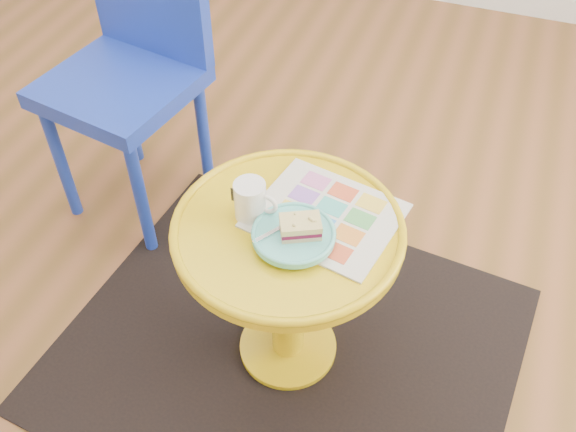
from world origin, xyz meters
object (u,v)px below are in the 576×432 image
(newspaper, at_px, (325,215))
(plate, at_px, (294,235))
(side_table, at_px, (288,267))
(mug, at_px, (251,200))
(chair, at_px, (132,57))

(newspaper, height_order, plate, plate)
(side_table, xyz_separation_m, plate, (0.03, -0.04, 0.17))
(mug, bearing_deg, chair, 145.20)
(chair, xyz_separation_m, plate, (0.74, -0.53, -0.00))
(side_table, bearing_deg, mug, 175.46)
(plate, bearing_deg, newspaper, 65.46)
(mug, relative_size, plate, 0.57)
(chair, distance_m, mug, 0.79)
(plate, bearing_deg, mug, 160.83)
(newspaper, bearing_deg, side_table, -126.95)
(side_table, height_order, mug, mug)
(side_table, distance_m, mug, 0.23)
(side_table, relative_size, newspaper, 1.67)
(newspaper, height_order, mug, mug)
(side_table, relative_size, chair, 0.58)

